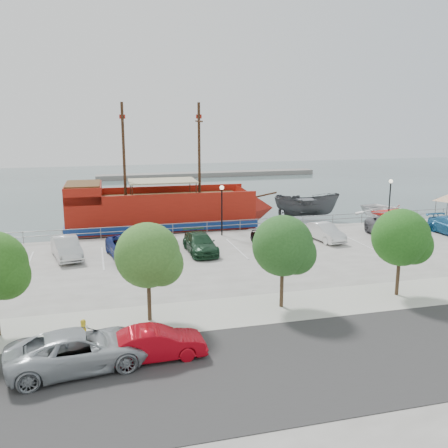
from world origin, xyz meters
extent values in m
plane|color=#394746|center=(0.00, 0.00, -1.00)|extent=(160.00, 160.00, 0.00)
cube|color=gray|center=(0.00, -21.00, -0.60)|extent=(100.00, 58.00, 1.20)
cube|color=#302E2E|center=(0.00, -16.00, 0.01)|extent=(100.00, 8.00, 0.04)
cube|color=#B6B5A6|center=(0.00, -10.00, 0.01)|extent=(100.00, 4.00, 0.05)
cylinder|color=gray|center=(0.00, 7.80, 0.95)|extent=(50.00, 0.06, 0.06)
cylinder|color=gray|center=(0.00, 7.80, 0.55)|extent=(50.00, 0.06, 0.06)
cube|color=gray|center=(10.00, 55.00, -0.60)|extent=(40.00, 3.00, 0.80)
cube|color=#9F180D|center=(-4.34, 12.71, 1.03)|extent=(17.23, 5.84, 2.78)
cube|color=navy|center=(-4.34, 12.71, 0.12)|extent=(17.56, 6.17, 0.64)
cone|color=#9F180D|center=(5.05, 12.43, 1.03)|extent=(3.57, 5.22, 5.12)
cube|color=#9F180D|center=(-11.28, 12.91, 3.16)|extent=(3.36, 5.43, 1.49)
cube|color=#533315|center=(-11.28, 12.91, 3.96)|extent=(3.13, 5.00, 0.13)
cube|color=#533315|center=(-3.81, 12.69, 2.47)|extent=(14.01, 5.11, 0.16)
cube|color=#9F180D|center=(-4.27, 15.27, 2.79)|extent=(17.08, 0.72, 0.75)
cube|color=#9F180D|center=(-4.42, 10.14, 2.79)|extent=(17.08, 0.72, 0.75)
cylinder|color=#382111|center=(-0.61, 12.59, 6.79)|extent=(0.26, 0.26, 8.75)
cylinder|color=#382111|center=(-7.54, 12.80, 6.79)|extent=(0.26, 0.26, 8.75)
cylinder|color=#382111|center=(-0.61, 12.59, 9.46)|extent=(0.24, 3.21, 0.15)
cylinder|color=#382111|center=(-7.54, 12.80, 9.46)|extent=(0.24, 3.21, 0.15)
cube|color=tan|center=(-4.13, 12.70, 4.02)|extent=(6.31, 4.24, 0.13)
cylinder|color=#382111|center=(5.79, 12.41, 2.31)|extent=(2.66, 0.25, 0.63)
imported|color=#46474B|center=(11.48, 14.83, 0.32)|extent=(7.31, 4.72, 2.65)
imported|color=white|center=(19.66, 11.51, -0.21)|extent=(6.62, 8.44, 1.59)
cube|color=#685F58|center=(-14.76, 9.20, -0.79)|extent=(7.38, 2.11, 0.42)
cube|color=gray|center=(8.39, 9.20, -0.81)|extent=(6.82, 2.76, 0.38)
cube|color=gray|center=(15.38, 9.20, -0.82)|extent=(6.69, 3.71, 0.37)
cylinder|color=slate|center=(20.81, 6.22, 1.21)|extent=(0.10, 0.10, 2.43)
cylinder|color=slate|center=(19.89, 3.51, 1.21)|extent=(0.10, 0.10, 2.43)
imported|color=#9DA4A9|center=(-11.27, -14.07, 0.80)|extent=(6.03, 3.39, 1.59)
imported|color=#AE0714|center=(-8.20, -14.07, 0.69)|extent=(4.23, 1.58, 1.38)
cylinder|color=gold|center=(-11.18, -10.80, 0.30)|extent=(0.24, 0.24, 0.59)
sphere|color=gold|center=(-11.18, -10.80, 0.61)|extent=(0.26, 0.26, 0.26)
cylinder|color=black|center=(0.00, 6.50, 2.00)|extent=(0.12, 0.12, 4.00)
sphere|color=#FFF2CC|center=(0.00, 6.50, 4.10)|extent=(0.36, 0.36, 0.36)
cylinder|color=black|center=(16.00, 6.50, 2.00)|extent=(0.12, 0.12, 4.00)
sphere|color=#FFF2CC|center=(16.00, 6.50, 4.10)|extent=(0.36, 0.36, 0.36)
sphere|color=#255316|center=(-14.40, -10.30, 3.00)|extent=(2.20, 2.20, 2.20)
cylinder|color=#473321|center=(-8.00, -10.00, 1.10)|extent=(0.20, 0.20, 2.20)
sphere|color=#335E22|center=(-8.00, -10.00, 3.40)|extent=(3.20, 3.20, 3.20)
sphere|color=#335E22|center=(-7.40, -10.30, 3.00)|extent=(2.20, 2.20, 2.20)
cylinder|color=#473321|center=(-1.00, -10.00, 1.10)|extent=(0.20, 0.20, 2.20)
sphere|color=#214C1C|center=(-1.00, -10.00, 3.40)|extent=(3.20, 3.20, 3.20)
sphere|color=#214C1C|center=(-0.40, -10.30, 3.00)|extent=(2.20, 2.20, 2.20)
cylinder|color=#473321|center=(6.00, -10.00, 1.10)|extent=(0.20, 0.20, 2.20)
sphere|color=#1F5217|center=(6.00, -10.00, 3.40)|extent=(3.20, 3.20, 3.20)
sphere|color=#1F5217|center=(6.60, -10.30, 3.00)|extent=(2.20, 2.20, 2.20)
imported|color=#910C02|center=(-16.63, 1.27, 0.72)|extent=(2.26, 4.44, 1.45)
imported|color=silver|center=(-12.48, 2.62, 0.77)|extent=(2.54, 4.92, 1.54)
imported|color=navy|center=(-8.15, 1.55, 0.78)|extent=(3.36, 5.93, 1.56)
imported|color=#183A23|center=(-2.92, 1.65, 0.71)|extent=(2.07, 4.94, 1.43)
imported|color=black|center=(2.44, 1.58, 0.72)|extent=(1.97, 4.30, 1.43)
imported|color=white|center=(7.63, 2.62, 0.71)|extent=(2.07, 4.47, 1.42)
imported|color=#5D5D64|center=(13.38, 1.87, 0.83)|extent=(3.64, 6.34, 1.67)
camera|label=1|loc=(-10.36, -33.47, 10.07)|focal=40.00mm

